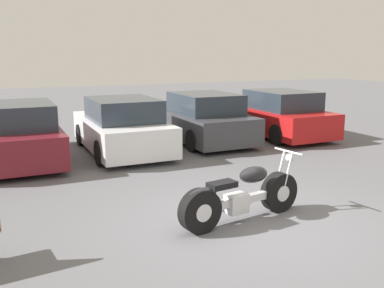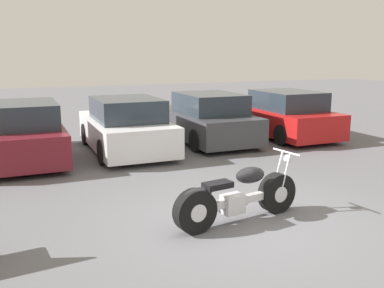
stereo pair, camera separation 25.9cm
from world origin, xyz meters
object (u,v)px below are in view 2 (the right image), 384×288
(parked_car_dark_grey, at_px, (207,119))
(parked_car_white, at_px, (126,127))
(parked_car_maroon, at_px, (23,134))
(motorcycle, at_px, (237,197))
(parked_car_red, at_px, (283,116))

(parked_car_dark_grey, bearing_deg, parked_car_white, -171.33)
(parked_car_maroon, distance_m, parked_car_dark_grey, 5.18)
(motorcycle, relative_size, parked_car_dark_grey, 0.56)
(parked_car_maroon, bearing_deg, parked_car_dark_grey, 4.38)
(parked_car_white, bearing_deg, parked_car_maroon, -179.95)
(parked_car_maroon, distance_m, parked_car_white, 2.58)
(parked_car_white, distance_m, parked_car_dark_grey, 2.61)
(motorcycle, distance_m, parked_car_dark_grey, 6.37)
(parked_car_white, relative_size, parked_car_dark_grey, 1.00)
(parked_car_dark_grey, bearing_deg, motorcycle, -110.38)
(parked_car_red, bearing_deg, parked_car_maroon, -178.70)
(parked_car_white, relative_size, parked_car_red, 1.00)
(motorcycle, xyz_separation_m, parked_car_maroon, (-2.95, 5.57, 0.26))
(motorcycle, height_order, parked_car_dark_grey, parked_car_dark_grey)
(parked_car_maroon, distance_m, parked_car_red, 7.76)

